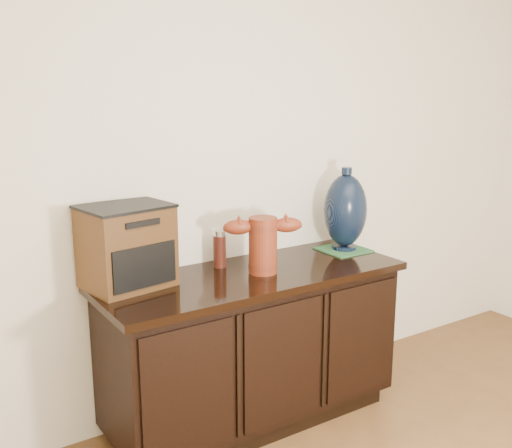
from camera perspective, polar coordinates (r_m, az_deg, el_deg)
sideboard at (r=2.92m, az=-0.34°, el=-11.56°), size 1.46×0.56×0.75m
terracotta_vessel at (r=2.75m, az=0.66°, el=-1.71°), size 0.37×0.20×0.26m
tv_radio at (r=2.62m, az=-12.23°, el=-2.07°), size 0.40×0.34×0.36m
green_mat at (r=3.19m, az=8.32°, el=-2.42°), size 0.23×0.23×0.01m
lamp_base at (r=3.15m, az=8.51°, el=1.26°), size 0.22×0.22×0.43m
spray_can at (r=2.86m, az=-3.49°, el=-2.40°), size 0.06×0.06×0.18m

